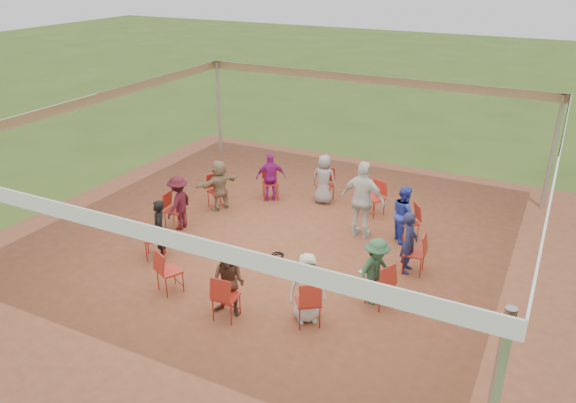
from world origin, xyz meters
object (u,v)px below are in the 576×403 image
at_px(chair_10, 226,297).
at_px(person_seated_9, 307,288).
at_px(chair_11, 308,302).
at_px(chair_6, 217,191).
at_px(person_seated_6, 179,203).
at_px(person_seated_2, 404,214).
at_px(chair_4, 325,185).
at_px(chair_1, 414,253).
at_px(standing_person, 363,200).
at_px(laptop, 369,270).
at_px(person_seated_4, 271,177).
at_px(chair_7, 175,211).
at_px(chair_9, 170,271).
at_px(person_seated_5, 219,185).
at_px(chair_3, 374,199).
at_px(person_seated_0, 376,271).
at_px(person_seated_1, 409,243).
at_px(cable_coil, 278,255).
at_px(person_seated_7, 159,229).
at_px(person_seated_8, 229,283).
at_px(chair_0, 380,284).
at_px(person_seated_3, 324,179).
at_px(chair_5, 270,183).
at_px(chair_8, 155,239).
at_px(chair_2, 408,222).

relative_size(chair_10, person_seated_9, 0.68).
bearing_deg(chair_11, chair_6, 105.00).
distance_m(chair_10, person_seated_6, 3.97).
relative_size(person_seated_2, person_seated_9, 1.00).
bearing_deg(chair_4, chair_1, 135.00).
relative_size(chair_4, standing_person, 0.49).
xyz_separation_m(chair_10, laptop, (2.07, 1.77, 0.18)).
bearing_deg(person_seated_4, chair_1, 120.71).
bearing_deg(chair_7, person_seated_2, 104.67).
xyz_separation_m(chair_9, person_seated_2, (3.43, 4.18, 0.22)).
relative_size(chair_7, person_seated_5, 0.68).
bearing_deg(chair_3, chair_10, 105.00).
xyz_separation_m(chair_9, person_seated_0, (3.69, 1.45, 0.22)).
relative_size(person_seated_4, laptop, 3.71).
height_order(person_seated_1, cable_coil, person_seated_1).
relative_size(person_seated_7, person_seated_8, 1.00).
distance_m(chair_0, person_seated_3, 4.86).
distance_m(chair_4, chair_7, 4.05).
height_order(chair_1, person_seated_4, person_seated_4).
bearing_deg(cable_coil, person_seated_6, 176.69).
relative_size(chair_7, person_seated_9, 0.68).
bearing_deg(chair_7, chair_10, 45.00).
height_order(chair_9, person_seated_5, person_seated_5).
height_order(chair_7, chair_9, same).
xyz_separation_m(chair_1, chair_10, (-2.59, -3.11, 0.00)).
bearing_deg(person_seated_0, person_seated_1, 15.00).
relative_size(chair_5, chair_10, 1.00).
relative_size(person_seated_4, person_seated_6, 1.00).
relative_size(person_seated_5, person_seated_7, 1.00).
height_order(person_seated_5, person_seated_7, same).
height_order(chair_6, person_seated_4, person_seated_4).
height_order(chair_5, person_seated_2, person_seated_2).
bearing_deg(chair_8, person_seated_9, 46.23).
bearing_deg(chair_2, person_seated_5, 60.71).
relative_size(chair_7, chair_10, 1.00).
bearing_deg(chair_9, person_seated_5, 133.77).
bearing_deg(chair_11, chair_9, 150.00).
bearing_deg(person_seated_1, laptop, 158.30).
relative_size(chair_0, chair_10, 1.00).
distance_m(chair_1, standing_person, 1.92).
distance_m(chair_8, chair_9, 1.48).
bearing_deg(person_seated_4, person_seated_6, 30.00).
bearing_deg(cable_coil, chair_0, -16.95).
bearing_deg(person_seated_5, chair_5, 169.57).
xyz_separation_m(person_seated_1, person_seated_8, (-2.48, -2.98, 0.00)).
bearing_deg(standing_person, person_seated_5, 6.80).
bearing_deg(chair_0, person_seated_0, 90.00).
xyz_separation_m(chair_2, laptop, (0.00, -2.73, 0.18)).
xyz_separation_m(chair_3, person_seated_7, (-3.43, -4.18, 0.22)).
distance_m(chair_8, person_seated_8, 2.81).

